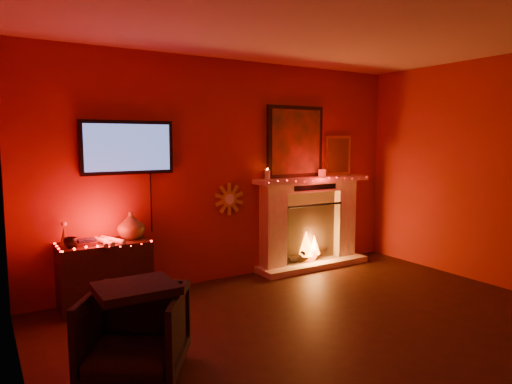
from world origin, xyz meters
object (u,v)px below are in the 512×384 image
fireplace (309,214)px  sunburst_clock (229,199)px  armchair (135,333)px  tv (128,148)px  console_table (107,270)px

fireplace → sunburst_clock: fireplace is taller
fireplace → sunburst_clock: (-1.19, 0.09, 0.28)m
fireplace → armchair: (-2.92, -1.68, -0.40)m
tv → armchair: tv is taller
console_table → tv: bearing=31.5°
tv → armchair: size_ratio=1.74×
sunburst_clock → fireplace: bearing=-4.4°
fireplace → armchair: fireplace is taller
fireplace → tv: (-2.44, 0.06, 0.92)m
sunburst_clock → armchair: (-1.73, -1.77, -0.68)m
tv → sunburst_clock: (1.25, 0.03, -0.65)m
console_table → fireplace: bearing=2.7°
console_table → armchair: 1.56m
tv → armchair: (-0.48, -1.74, -1.32)m
tv → console_table: bearing=-148.5°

